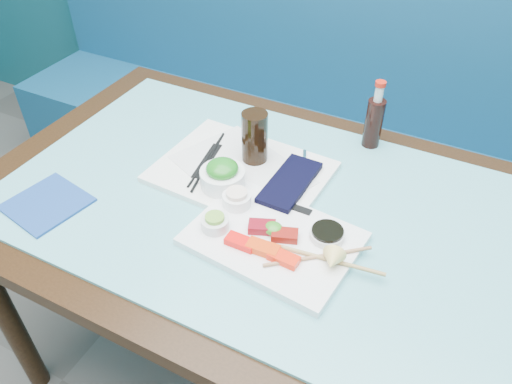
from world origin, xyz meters
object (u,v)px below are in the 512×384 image
at_px(dining_table, 258,226).
at_px(serving_tray, 241,172).
at_px(blue_napkin, 47,204).
at_px(cola_glass, 255,137).
at_px(seaweed_bowl, 223,178).
at_px(sashimi_plate, 273,239).
at_px(cola_bottle_body, 374,123).
at_px(booth_bench, 352,149).

distance_m(dining_table, serving_tray, 0.14).
bearing_deg(dining_table, blue_napkin, -150.58).
bearing_deg(dining_table, cola_glass, 120.37).
distance_m(seaweed_bowl, cola_glass, 0.14).
distance_m(sashimi_plate, serving_tray, 0.25).
distance_m(dining_table, seaweed_bowl, 0.16).
relative_size(serving_tray, seaweed_bowl, 3.80).
relative_size(seaweed_bowl, cola_bottle_body, 0.80).
bearing_deg(seaweed_bowl, sashimi_plate, -29.09).
relative_size(booth_bench, blue_napkin, 18.12).
xyz_separation_m(sashimi_plate, serving_tray, (-0.18, 0.18, -0.00)).
bearing_deg(seaweed_bowl, cola_glass, 81.25).
bearing_deg(cola_bottle_body, blue_napkin, -135.75).
distance_m(dining_table, cola_glass, 0.22).
distance_m(cola_glass, cola_bottle_body, 0.33).
height_order(booth_bench, dining_table, booth_bench).
xyz_separation_m(cola_bottle_body, blue_napkin, (-0.61, -0.59, -0.06)).
distance_m(sashimi_plate, blue_napkin, 0.55).
distance_m(sashimi_plate, seaweed_bowl, 0.21).
bearing_deg(sashimi_plate, dining_table, 136.06).
relative_size(dining_table, cola_glass, 10.22).
relative_size(dining_table, serving_tray, 3.35).
distance_m(seaweed_bowl, blue_napkin, 0.42).
bearing_deg(serving_tray, dining_table, -36.45).
bearing_deg(serving_tray, blue_napkin, -135.84).
distance_m(serving_tray, cola_glass, 0.09).
bearing_deg(serving_tray, cola_glass, 82.54).
xyz_separation_m(sashimi_plate, seaweed_bowl, (-0.19, 0.10, 0.03)).
bearing_deg(sashimi_plate, seaweed_bowl, 156.84).
bearing_deg(booth_bench, cola_glass, -95.66).
relative_size(booth_bench, sashimi_plate, 8.49).
height_order(dining_table, sashimi_plate, sashimi_plate).
relative_size(cola_glass, blue_napkin, 0.83).
height_order(cola_glass, cola_bottle_body, cola_glass).
xyz_separation_m(dining_table, serving_tray, (-0.08, 0.07, 0.10)).
distance_m(sashimi_plate, cola_glass, 0.30).
bearing_deg(cola_bottle_body, seaweed_bowl, -126.49).
xyz_separation_m(serving_tray, blue_napkin, (-0.36, -0.31, -0.00)).
height_order(cola_bottle_body, blue_napkin, cola_bottle_body).
relative_size(sashimi_plate, cola_glass, 2.58).
relative_size(booth_bench, cola_bottle_body, 21.99).
distance_m(booth_bench, blue_napkin, 1.23).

